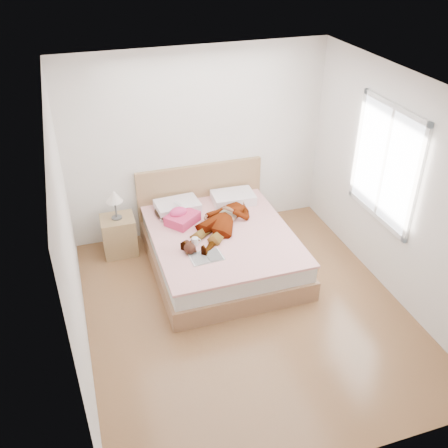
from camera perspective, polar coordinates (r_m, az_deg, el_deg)
The scene contains 11 objects.
ground at distance 5.92m, azimuth 2.57°, elevation -9.93°, with size 4.00×4.00×0.00m, color #4F2D18.
woman at distance 6.45m, azimuth -0.13°, elevation 0.78°, with size 0.57×1.52×0.21m, color white.
hair at distance 6.73m, azimuth -5.93°, elevation 1.42°, with size 0.46×0.56×0.08m, color black.
phone at distance 6.63m, azimuth -5.31°, elevation 2.35°, with size 0.05×0.10×0.01m, color silver.
room_shell at distance 6.07m, azimuth 17.93°, elevation 6.53°, with size 4.00×4.00×4.00m.
bed at distance 6.53m, azimuth -0.50°, elevation -2.35°, with size 1.80×2.08×1.00m.
towel at distance 6.51m, azimuth -4.89°, elevation 0.80°, with size 0.51×0.50×0.21m.
magazine at distance 5.88m, azimuth -2.03°, elevation -3.78°, with size 0.40×0.28×0.02m.
coffee_mug at distance 6.09m, azimuth -3.31°, elevation -1.97°, with size 0.12×0.09×0.09m.
plush_toy at distance 5.96m, azimuth -4.00°, elevation -2.68°, with size 0.17×0.23×0.12m.
nightstand at distance 6.84m, azimuth -11.94°, elevation -0.95°, with size 0.45×0.40×0.95m.
Camera 1 is at (-1.61, -4.11, 3.95)m, focal length 40.00 mm.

